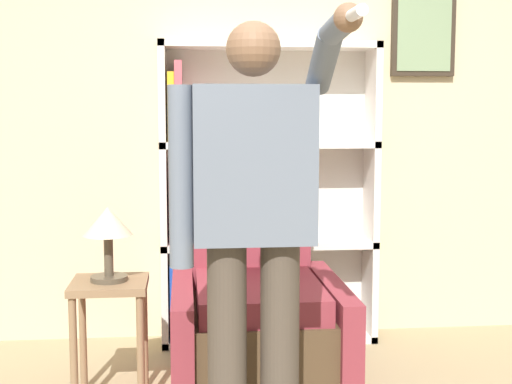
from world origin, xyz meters
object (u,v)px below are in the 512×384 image
object	(u,v)px
side_table	(110,308)
table_lamp	(108,228)
armchair	(256,321)
person_standing	(253,220)
bookcase	(251,200)

from	to	relation	value
side_table	table_lamp	size ratio (longest dim) A/B	1.68
side_table	table_lamp	bearing A→B (deg)	90.00
side_table	armchair	bearing A→B (deg)	5.54
person_standing	side_table	xyz separation A→B (m)	(-0.62, 0.76, -0.53)
bookcase	armchair	xyz separation A→B (m)	(-0.05, -0.81, -0.51)
bookcase	armchair	bearing A→B (deg)	-93.51
person_standing	side_table	distance (m)	1.11
armchair	side_table	world-z (taller)	armchair
bookcase	table_lamp	distance (m)	1.16
armchair	person_standing	bearing A→B (deg)	-96.70
person_standing	side_table	bearing A→B (deg)	129.08
side_table	table_lamp	distance (m)	0.39
armchair	person_standing	size ratio (longest dim) A/B	0.67
bookcase	armchair	world-z (taller)	bookcase
armchair	person_standing	distance (m)	1.05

